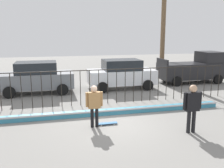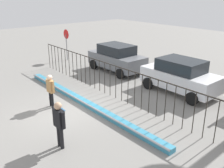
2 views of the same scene
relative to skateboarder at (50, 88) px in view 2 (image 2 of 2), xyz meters
The scene contains 9 objects.
ground_plane 1.27m from the skateboarder, 15.78° to the left, with size 60.00×60.00×0.00m, color gray.
bowl_coping_ledge 1.79m from the skateboarder, 60.85° to the left, with size 11.00×0.40×0.27m.
perimeter_fence 3.21m from the skateboarder, 76.22° to the left, with size 14.04×0.04×1.80m.
skateboarder is the anchor object (origin of this frame).
skateboard 1.08m from the skateboarder, 12.17° to the left, with size 0.80×0.20×0.07m.
camera_operator 3.62m from the skateboarder, 22.49° to the right, with size 0.73×0.27×1.80m.
parked_car_gray 6.81m from the skateboarder, 110.78° to the left, with size 4.30×2.12×1.90m.
parked_car_white 7.02m from the skateboarder, 65.65° to the left, with size 4.30×2.12×1.90m.
stop_sign 9.15m from the skateboarder, 144.37° to the left, with size 0.76×0.07×2.50m.
Camera 2 is at (9.80, -5.27, 5.37)m, focal length 40.41 mm.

